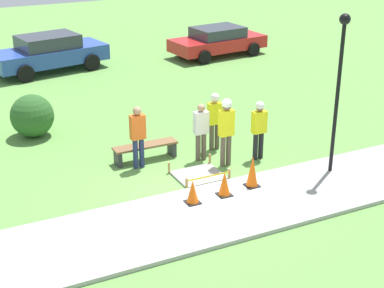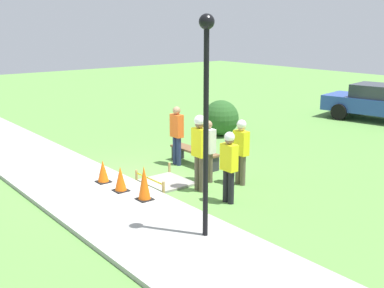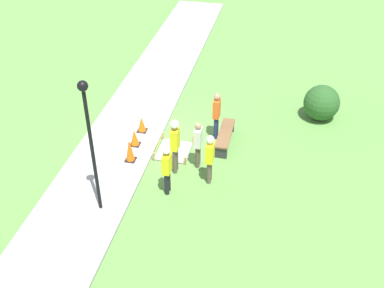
{
  "view_description": "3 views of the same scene",
  "coord_description": "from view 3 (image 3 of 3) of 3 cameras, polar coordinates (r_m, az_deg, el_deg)",
  "views": [
    {
      "loc": [
        -5.79,
        -11.84,
        6.78
      ],
      "look_at": [
        0.62,
        1.15,
        0.74
      ],
      "focal_mm": 55.0,
      "sensor_mm": 36.0,
      "label": 1
    },
    {
      "loc": [
        10.38,
        -6.32,
        4.1
      ],
      "look_at": [
        0.94,
        1.22,
        1.05
      ],
      "focal_mm": 45.0,
      "sensor_mm": 36.0,
      "label": 2
    },
    {
      "loc": [
        13.34,
        4.07,
        9.79
      ],
      "look_at": [
        1.12,
        1.4,
        0.83
      ],
      "focal_mm": 45.0,
      "sensor_mm": 36.0,
      "label": 3
    }
  ],
  "objects": [
    {
      "name": "worker_assistant",
      "position": [
        14.92,
        -2.03,
        0.36
      ],
      "size": [
        0.4,
        0.28,
        1.94
      ],
      "color": "brown",
      "rests_on": "ground_plane"
    },
    {
      "name": "wet_concrete_patch",
      "position": [
        16.42,
        -2.17,
        -0.84
      ],
      "size": [
        1.28,
        1.13,
        0.32
      ],
      "color": "gray",
      "rests_on": "ground_plane"
    },
    {
      "name": "bystander_in_gray_shirt",
      "position": [
        15.29,
        0.72,
        0.21
      ],
      "size": [
        0.4,
        0.22,
        1.65
      ],
      "color": "brown",
      "rests_on": "ground_plane"
    },
    {
      "name": "lamppost_near",
      "position": [
        12.77,
        -12.07,
        1.54
      ],
      "size": [
        0.28,
        0.28,
        4.16
      ],
      "color": "black",
      "rests_on": "sidewalk"
    },
    {
      "name": "shrub_rounded_near",
      "position": [
        18.5,
        15.11,
        4.74
      ],
      "size": [
        1.33,
        1.33,
        1.33
      ],
      "color": "#285623",
      "rests_on": "ground_plane"
    },
    {
      "name": "worker_supervisor",
      "position": [
        14.6,
        2.13,
        -1.33
      ],
      "size": [
        0.4,
        0.25,
        1.72
      ],
      "color": "brown",
      "rests_on": "ground_plane"
    },
    {
      "name": "worker_trainee",
      "position": [
        14.21,
        -3.0,
        -2.62
      ],
      "size": [
        0.4,
        0.25,
        1.7
      ],
      "color": "black",
      "rests_on": "ground_plane"
    },
    {
      "name": "ground_plane",
      "position": [
        17.04,
        -3.82,
        0.47
      ],
      "size": [
        60.0,
        60.0,
        0.0
      ],
      "primitive_type": "plane",
      "color": "#5B8E42"
    },
    {
      "name": "traffic_cone_near_patch",
      "position": [
        17.24,
        -5.98,
        2.37
      ],
      "size": [
        0.34,
        0.34,
        0.58
      ],
      "color": "black",
      "rests_on": "sidewalk"
    },
    {
      "name": "traffic_cone_sidewalk_edge",
      "position": [
        15.8,
        -7.39,
        -0.71
      ],
      "size": [
        0.34,
        0.34,
        0.82
      ],
      "color": "black",
      "rests_on": "sidewalk"
    },
    {
      "name": "park_bench",
      "position": [
        16.67,
        3.95,
        1.0
      ],
      "size": [
        1.83,
        0.44,
        0.48
      ],
      "color": "#2D2D33",
      "rests_on": "ground_plane"
    },
    {
      "name": "bystander_in_orange_shirt",
      "position": [
        16.65,
        2.93,
        3.69
      ],
      "size": [
        0.4,
        0.23,
        1.75
      ],
      "color": "navy",
      "rests_on": "ground_plane"
    },
    {
      "name": "traffic_cone_far_patch",
      "position": [
        16.55,
        -6.83,
        0.79
      ],
      "size": [
        0.34,
        0.34,
        0.62
      ],
      "color": "black",
      "rests_on": "sidewalk"
    },
    {
      "name": "sidewalk",
      "position": [
        17.37,
        -8.03,
        1.13
      ],
      "size": [
        28.0,
        2.64,
        0.1
      ],
      "color": "#9E9E99",
      "rests_on": "ground_plane"
    }
  ]
}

